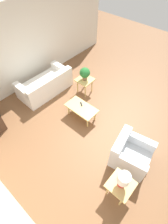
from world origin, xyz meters
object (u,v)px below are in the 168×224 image
object	(u,v)px
sofa	(46,85)
coffee_table	(81,109)
side_table_lamp	(120,186)
table_lamp	(123,180)
potted_plant	(85,73)
armchair	(130,154)
side_table_plant	(85,81)

from	to	relation	value
sofa	coffee_table	world-z (taller)	sofa
side_table_lamp	coffee_table	bearing A→B (deg)	-28.25
coffee_table	table_lamp	xyz separation A→B (m)	(-2.10, 1.13, 0.46)
potted_plant	table_lamp	distance (m)	3.44
sofa	armchair	xyz separation A→B (m)	(-3.52, 0.33, 0.03)
armchair	table_lamp	xyz separation A→B (m)	(-0.26, 0.84, 0.50)
side_table_plant	potted_plant	xyz separation A→B (m)	(0.00, 0.00, 0.34)
sofa	side_table_lamp	xyz separation A→B (m)	(-3.78, 1.17, 0.17)
coffee_table	potted_plant	distance (m)	1.22
armchair	coffee_table	world-z (taller)	armchair
table_lamp	potted_plant	bearing A→B (deg)	-36.40
armchair	side_table_plant	size ratio (longest dim) A/B	1.82
armchair	side_table_plant	world-z (taller)	armchair
sofa	coffee_table	size ratio (longest dim) A/B	1.90
armchair	coffee_table	size ratio (longest dim) A/B	1.04
coffee_table	side_table_plant	world-z (taller)	side_table_plant
armchair	potted_plant	distance (m)	2.83
side_table_lamp	side_table_plant	bearing A→B (deg)	-36.40
side_table_lamp	potted_plant	size ratio (longest dim) A/B	1.26
side_table_plant	armchair	bearing A→B (deg)	154.40
side_table_plant	table_lamp	xyz separation A→B (m)	(-2.77, 2.04, 0.36)
armchair	table_lamp	world-z (taller)	table_lamp
sofa	side_table_lamp	distance (m)	3.96
sofa	potted_plant	distance (m)	1.43
sofa	side_table_plant	size ratio (longest dim) A/B	3.31
side_table_plant	side_table_lamp	distance (m)	3.44
side_table_lamp	table_lamp	size ratio (longest dim) A/B	1.23
coffee_table	side_table_lamp	bearing A→B (deg)	151.75
armchair	potted_plant	xyz separation A→B (m)	(2.51, -1.20, 0.48)
armchair	side_table_plant	xyz separation A→B (m)	(2.51, -1.20, 0.14)
armchair	coffee_table	xyz separation A→B (m)	(1.84, -0.29, 0.04)
sofa	armchair	size ratio (longest dim) A/B	1.82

